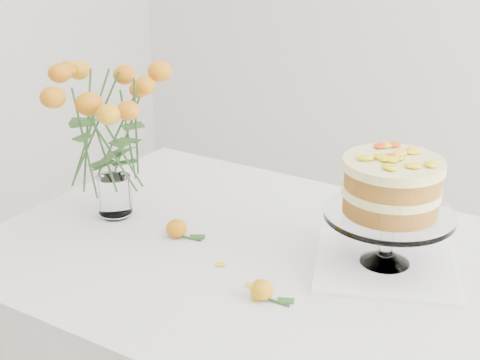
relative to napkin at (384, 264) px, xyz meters
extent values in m
cube|color=tan|center=(-0.19, -0.09, -0.03)|extent=(1.40, 0.90, 0.04)
cylinder|color=tan|center=(-0.81, 0.28, -0.41)|extent=(0.06, 0.06, 0.71)
cube|color=silver|center=(-0.19, -0.09, -0.01)|extent=(1.42, 0.92, 0.01)
cube|color=silver|center=(-0.19, 0.37, -0.11)|extent=(1.42, 0.01, 0.20)
cube|color=silver|center=(-0.90, -0.09, -0.11)|extent=(0.01, 0.92, 0.20)
cube|color=white|center=(0.00, 0.00, 0.00)|extent=(0.39, 0.39, 0.01)
cylinder|color=white|center=(0.00, 0.00, 0.07)|extent=(0.03, 0.03, 0.09)
cylinder|color=white|center=(0.00, 0.00, 0.12)|extent=(0.28, 0.28, 0.01)
cylinder|color=#AD6327|center=(0.00, 0.00, 0.15)|extent=(0.26, 0.26, 0.04)
cylinder|color=#FFFEA4|center=(0.00, 0.00, 0.18)|extent=(0.27, 0.27, 0.02)
cylinder|color=#AD6327|center=(0.00, 0.00, 0.21)|extent=(0.26, 0.26, 0.04)
cylinder|color=#FFFEA4|center=(0.00, 0.00, 0.24)|extent=(0.28, 0.28, 0.02)
cylinder|color=white|center=(-0.68, -0.11, 0.00)|extent=(0.07, 0.07, 0.01)
cylinder|color=white|center=(-0.68, -0.11, 0.05)|extent=(0.09, 0.09, 0.10)
ellipsoid|color=orange|center=(-0.17, -0.26, 0.02)|extent=(0.05, 0.05, 0.04)
cylinder|color=#255020|center=(-0.13, -0.26, 0.00)|extent=(0.06, 0.01, 0.00)
ellipsoid|color=#CA6709|center=(-0.48, -0.13, 0.02)|extent=(0.05, 0.05, 0.04)
cylinder|color=#255020|center=(-0.44, -0.12, 0.00)|extent=(0.06, 0.01, 0.01)
ellipsoid|color=yellow|center=(-0.31, -0.19, 0.00)|extent=(0.03, 0.02, 0.00)
ellipsoid|color=yellow|center=(-0.21, -0.23, 0.00)|extent=(0.03, 0.02, 0.00)
ellipsoid|color=yellow|center=(-0.17, -0.27, 0.00)|extent=(0.03, 0.02, 0.00)
camera|label=1|loc=(0.41, -1.28, 0.73)|focal=50.00mm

